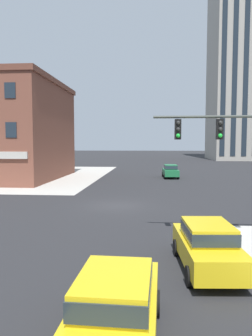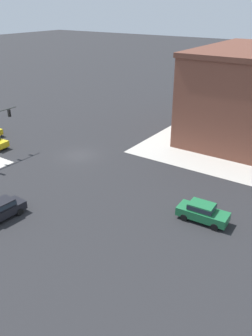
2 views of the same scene
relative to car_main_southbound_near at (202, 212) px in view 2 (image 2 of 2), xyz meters
The scene contains 3 objects.
ground_plane 19.09m from the car_main_southbound_near, 104.64° to the right, with size 320.00×320.00×0.00m, color #262628.
car_main_southbound_near is the anchor object (origin of this frame).
car_main_southbound_far 17.59m from the car_main_southbound_near, 56.61° to the right, with size 4.49×2.07×1.68m.
Camera 2 is at (29.66, 27.52, 17.26)m, focal length 37.31 mm.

